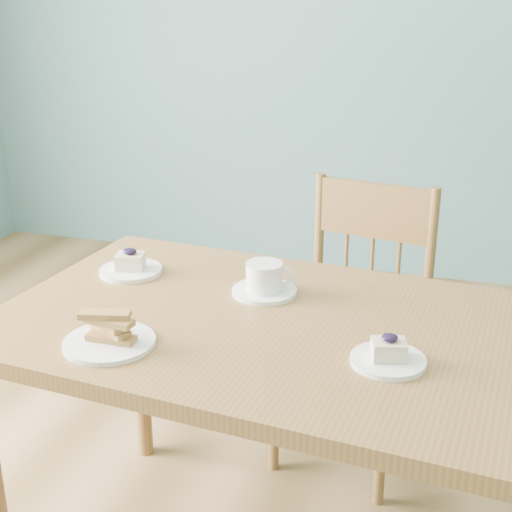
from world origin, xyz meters
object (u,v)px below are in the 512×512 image
(dining_table, at_px, (294,353))
(biscotti_plate, at_px, (109,334))
(cheesecake_plate_near, at_px, (388,356))
(dining_chair, at_px, (354,326))
(cheesecake_plate_far, at_px, (131,267))
(coffee_cup, at_px, (265,281))

(dining_table, distance_m, biscotti_plate, 0.42)
(dining_table, bearing_deg, biscotti_plate, -144.01)
(dining_table, bearing_deg, cheesecake_plate_near, -22.29)
(dining_table, height_order, dining_chair, dining_chair)
(dining_chair, bearing_deg, cheesecake_plate_far, -130.77)
(dining_chair, relative_size, biscotti_plate, 4.56)
(dining_table, height_order, biscotti_plate, biscotti_plate)
(dining_chair, relative_size, cheesecake_plate_far, 5.41)
(dining_table, xyz_separation_m, coffee_cup, (-0.11, 0.15, 0.11))
(biscotti_plate, bearing_deg, cheesecake_plate_near, 9.36)
(dining_table, distance_m, cheesecake_plate_near, 0.27)
(dining_table, relative_size, biscotti_plate, 7.32)
(dining_table, bearing_deg, cheesecake_plate_far, 165.55)
(dining_table, distance_m, dining_chair, 0.64)
(dining_table, relative_size, dining_chair, 1.60)
(dining_chair, height_order, biscotti_plate, dining_chair)
(dining_table, relative_size, coffee_cup, 8.92)
(dining_chair, xyz_separation_m, cheesecake_plate_far, (-0.54, -0.43, 0.29))
(dining_table, xyz_separation_m, cheesecake_plate_near, (0.22, -0.12, 0.09))
(dining_table, relative_size, cheesecake_plate_near, 9.33)
(cheesecake_plate_far, xyz_separation_m, biscotti_plate, (0.14, -0.38, 0.01))
(cheesecake_plate_far, bearing_deg, coffee_cup, -3.89)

